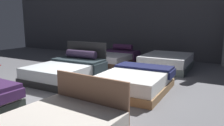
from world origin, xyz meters
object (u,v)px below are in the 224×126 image
Objects in this scene: bed_2 at (67,70)px; bed_5 at (167,62)px; bed_3 at (136,81)px; bed_4 at (115,57)px.

bed_5 is at bearing 51.99° from bed_2.
bed_4 is (-2.25, 2.99, -0.02)m from bed_3.
bed_5 is (2.16, 2.86, -0.01)m from bed_2.
bed_2 is 2.98m from bed_4.
bed_5 is at bearing 89.41° from bed_3.
bed_2 is 1.10× the size of bed_3.
bed_2 is 1.05× the size of bed_4.
bed_2 is at bearing -128.32° from bed_5.
bed_3 is 3.75m from bed_4.
bed_2 is 3.58m from bed_5.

